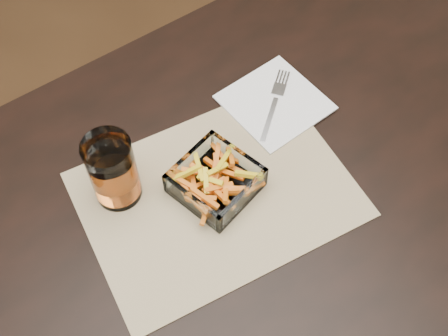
{
  "coord_description": "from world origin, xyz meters",
  "views": [
    {
      "loc": [
        -0.35,
        -0.34,
        1.59
      ],
      "look_at": [
        -0.05,
        0.07,
        0.78
      ],
      "focal_mm": 45.0,
      "sensor_mm": 36.0,
      "label": 1
    }
  ],
  "objects_px": {
    "glass_bowl": "(216,182)",
    "tumbler": "(113,172)",
    "dining_table": "(269,215)",
    "fork": "(275,102)"
  },
  "relations": [
    {
      "from": "glass_bowl",
      "to": "fork",
      "type": "xyz_separation_m",
      "value": [
        0.2,
        0.08,
        -0.01
      ]
    },
    {
      "from": "tumbler",
      "to": "glass_bowl",
      "type": "bearing_deg",
      "value": -33.1
    },
    {
      "from": "tumbler",
      "to": "fork",
      "type": "height_order",
      "value": "tumbler"
    },
    {
      "from": "glass_bowl",
      "to": "dining_table",
      "type": "bearing_deg",
      "value": -39.09
    },
    {
      "from": "glass_bowl",
      "to": "tumbler",
      "type": "bearing_deg",
      "value": 146.9
    },
    {
      "from": "glass_bowl",
      "to": "fork",
      "type": "height_order",
      "value": "glass_bowl"
    },
    {
      "from": "tumbler",
      "to": "fork",
      "type": "relative_size",
      "value": 0.93
    },
    {
      "from": "glass_bowl",
      "to": "tumbler",
      "type": "distance_m",
      "value": 0.17
    },
    {
      "from": "glass_bowl",
      "to": "fork",
      "type": "relative_size",
      "value": 1.02
    },
    {
      "from": "dining_table",
      "to": "tumbler",
      "type": "relative_size",
      "value": 11.55
    }
  ]
}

